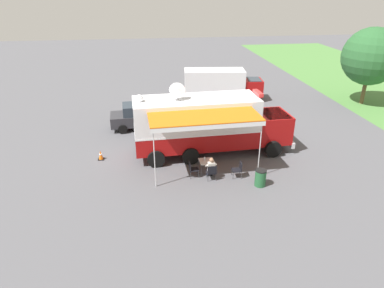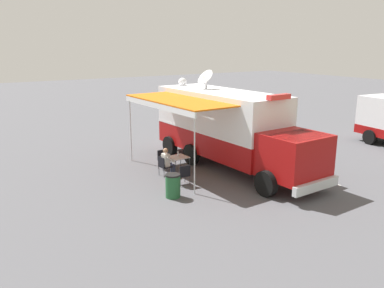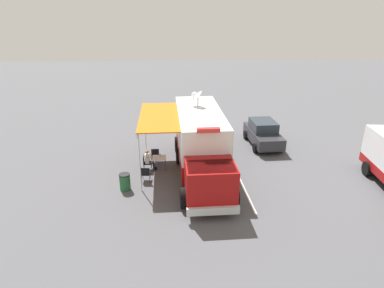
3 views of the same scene
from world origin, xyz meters
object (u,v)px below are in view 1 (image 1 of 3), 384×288
object	(u,v)px
trash_bin	(260,178)
seated_responder	(211,167)
traffic_cone	(101,155)
folding_chair_beside_table	(192,168)
folding_chair_spare_by_truck	(239,168)
car_behind_truck	(140,116)
command_truck	(208,123)
water_bottle	(205,159)
folding_table	(207,162)
folding_chair_at_table	(212,171)
support_truck	(220,85)

from	to	relation	value
trash_bin	seated_responder	bearing A→B (deg)	-114.28
trash_bin	traffic_cone	size ratio (longest dim) A/B	1.57
folding_chair_beside_table	folding_chair_spare_by_truck	world-z (taller)	same
car_behind_truck	seated_responder	bearing A→B (deg)	25.36
folding_chair_spare_by_truck	traffic_cone	bearing A→B (deg)	-112.46
folding_chair_spare_by_truck	car_behind_truck	distance (m)	9.39
command_truck	traffic_cone	xyz separation A→B (m)	(-0.00, -6.41, -1.66)
water_bottle	folding_table	bearing A→B (deg)	63.80
folding_chair_beside_table	trash_bin	size ratio (longest dim) A/B	0.96
trash_bin	folding_chair_spare_by_truck	bearing A→B (deg)	-138.68
water_bottle	folding_chair_spare_by_truck	size ratio (longest dim) A/B	0.26
command_truck	car_behind_truck	world-z (taller)	command_truck
folding_table	seated_responder	xyz separation A→B (m)	(0.61, 0.11, -0.02)
folding_chair_spare_by_truck	seated_responder	world-z (taller)	seated_responder
command_truck	folding_chair_at_table	distance (m)	3.55
folding_table	car_behind_truck	bearing A→B (deg)	-153.46
command_truck	trash_bin	size ratio (longest dim) A/B	10.53
command_truck	support_truck	world-z (taller)	command_truck
command_truck	car_behind_truck	size ratio (longest dim) A/B	2.23
water_bottle	folding_chair_at_table	bearing A→B (deg)	14.77
folding_chair_beside_table	car_behind_truck	world-z (taller)	car_behind_truck
water_bottle	support_truck	xyz separation A→B (m)	(-12.76, 3.59, 0.55)
folding_table	traffic_cone	xyz separation A→B (m)	(-2.42, -5.90, -0.39)
car_behind_truck	folding_chair_beside_table	bearing A→B (deg)	20.06
folding_chair_at_table	traffic_cone	size ratio (longest dim) A/B	1.50
command_truck	folding_chair_at_table	world-z (taller)	command_truck
folding_chair_beside_table	trash_bin	xyz separation A→B (m)	(1.38, 3.33, -0.06)
command_truck	traffic_cone	bearing A→B (deg)	-90.01
folding_chair_beside_table	car_behind_truck	distance (m)	7.94
traffic_cone	trash_bin	bearing A→B (deg)	63.91
water_bottle	folding_chair_at_table	xyz separation A→B (m)	(0.85, 0.22, -0.32)
seated_responder	support_truck	world-z (taller)	support_truck
trash_bin	command_truck	bearing A→B (deg)	-154.34
folding_chair_at_table	car_behind_truck	distance (m)	8.77
folding_chair_spare_by_truck	trash_bin	bearing A→B (deg)	41.32
command_truck	support_truck	xyz separation A→B (m)	(-10.39, 2.97, -0.56)
seated_responder	trash_bin	distance (m)	2.61
folding_chair_spare_by_truck	car_behind_truck	xyz separation A→B (m)	(-7.82, -5.17, 0.37)
command_truck	folding_table	world-z (taller)	command_truck
command_truck	folding_chair_at_table	bearing A→B (deg)	-6.98
support_truck	water_bottle	bearing A→B (deg)	-15.72
folding_chair_beside_table	seated_responder	size ratio (longest dim) A/B	0.70
folding_chair_at_table	trash_bin	distance (m)	2.53
water_bottle	seated_responder	size ratio (longest dim) A/B	0.18
folding_table	traffic_cone	bearing A→B (deg)	-112.32
folding_chair_spare_by_truck	seated_responder	distance (m)	1.50
support_truck	car_behind_truck	world-z (taller)	support_truck
traffic_cone	car_behind_truck	bearing A→B (deg)	153.70
water_bottle	support_truck	bearing A→B (deg)	164.28
water_bottle	seated_responder	bearing A→B (deg)	18.09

